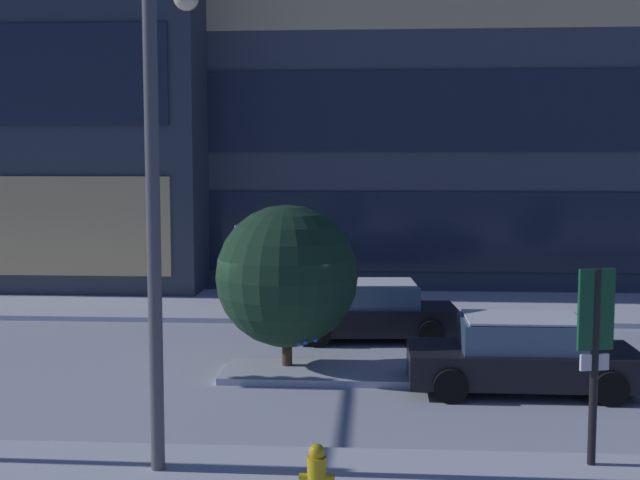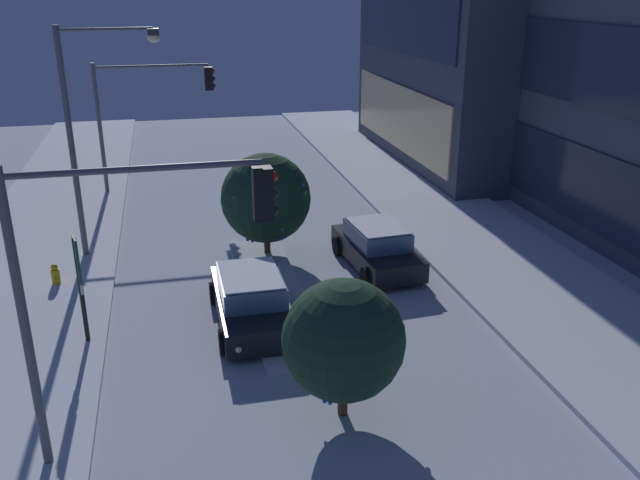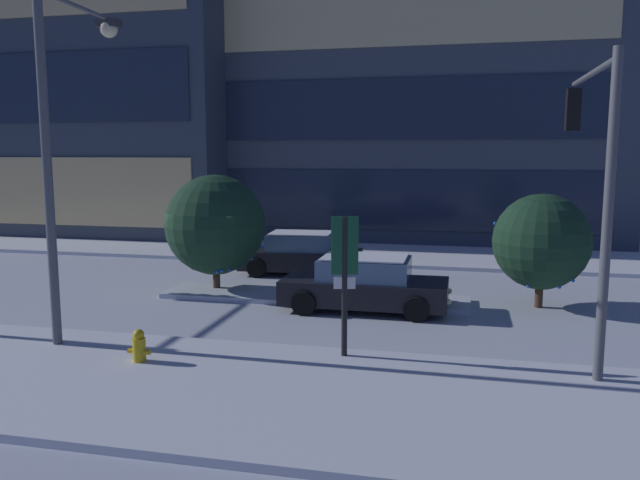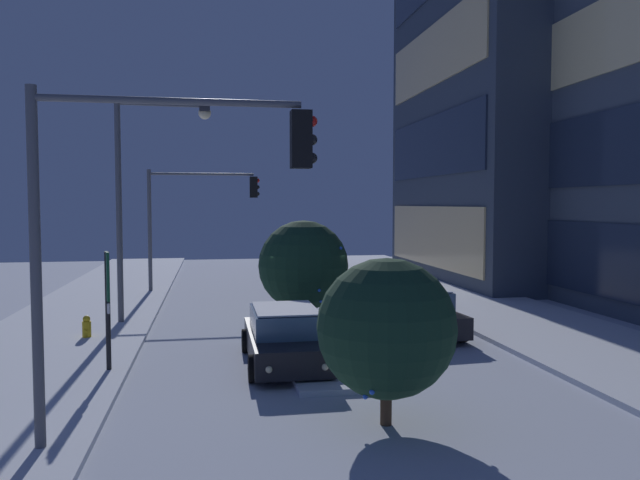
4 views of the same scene
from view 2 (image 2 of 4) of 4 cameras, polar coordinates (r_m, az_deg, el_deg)
name	(u,v)px [view 2 (image 2 of 4)]	position (r m, az deg, el deg)	size (l,w,h in m)	color
ground	(267,252)	(23.77, -4.51, -1.05)	(52.00, 52.00, 0.00)	silver
curb_strip_near	(35,270)	(23.97, -23.13, -2.40)	(52.00, 5.20, 0.14)	silver
curb_strip_far	(470,233)	(25.95, 12.63, 0.58)	(52.00, 5.20, 0.14)	silver
median_strip	(273,292)	(20.56, -4.00, -4.49)	(9.00, 1.80, 0.14)	silver
car_near	(251,300)	(18.71, -5.87, -5.08)	(4.59, 2.11, 1.49)	black
car_far	(377,247)	(22.32, 4.86, -0.61)	(4.45, 2.26, 1.49)	black
traffic_light_corner_near_right	(126,257)	(12.54, -16.18, -1.44)	(0.32, 4.78, 6.11)	#565960
traffic_light_corner_near_left	(148,101)	(30.81, -14.46, 11.40)	(0.32, 5.21, 5.78)	#565960
street_lamp_arched	(96,111)	(23.21, -18.58, 10.39)	(0.56, 3.23, 7.73)	#565960
fire_hydrant	(56,276)	(22.41, -21.61, -2.90)	(0.48, 0.26, 0.80)	gold
parking_info_sign	(79,278)	(18.03, -19.83, -3.05)	(0.55, 0.19, 3.03)	black
decorated_tree_median	(266,198)	(22.79, -4.64, 3.58)	(3.06, 3.06, 3.64)	#473323
decorated_tree_left_of_median	(344,340)	(14.31, 2.02, -8.52)	(2.65, 2.65, 3.18)	#473323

